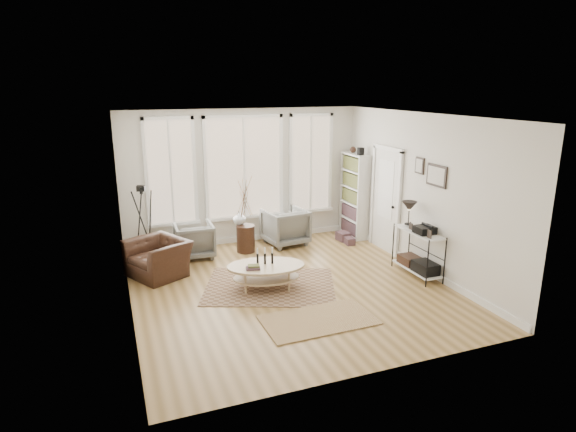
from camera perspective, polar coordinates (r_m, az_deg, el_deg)
name	(u,v)px	position (r m, az deg, el deg)	size (l,w,h in m)	color
room	(290,207)	(7.95, 0.25, 1.13)	(5.50, 5.54, 2.90)	#A7834E
bay_window	(244,170)	(10.41, -5.19, 5.47)	(4.14, 0.12, 2.24)	#CDAB8A
door	(386,198)	(10.12, 11.52, 2.14)	(0.09, 1.06, 2.22)	white
bookcase	(355,195)	(11.00, 7.92, 2.45)	(0.31, 0.85, 2.06)	white
low_shelf	(418,248)	(9.04, 15.14, -3.71)	(0.38, 1.08, 1.30)	white
wall_art	(432,173)	(8.84, 16.69, 4.91)	(0.04, 0.88, 0.44)	black
rug_main	(270,286)	(8.42, -2.14, -8.28)	(2.20, 1.65, 0.01)	brown
rug_runner	(319,320)	(7.29, 3.64, -12.16)	(1.66, 0.92, 0.01)	brown
coffee_table	(266,270)	(8.24, -2.67, -6.42)	(1.46, 1.09, 0.61)	tan
armchair_left	(194,240)	(9.86, -11.04, -2.84)	(0.75, 0.77, 0.70)	slate
armchair_right	(285,227)	(10.45, -0.35, -1.27)	(0.84, 0.87, 0.79)	slate
side_table	(245,216)	(9.91, -5.10, -0.03)	(0.38, 0.38, 1.59)	#321D14
vase	(239,218)	(10.03, -5.77, -0.21)	(0.27, 0.27, 0.28)	silver
accent_chair	(158,258)	(9.08, -15.14, -4.82)	(0.89, 1.02, 0.67)	#321D14
tripod_camera	(144,227)	(9.70, -16.68, -1.31)	(0.54, 0.54, 1.53)	black
book_stack_near	(343,236)	(10.84, 6.55, -2.40)	(0.24, 0.30, 0.19)	brown
book_stack_far	(350,241)	(10.59, 7.30, -2.97)	(0.19, 0.24, 0.15)	brown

